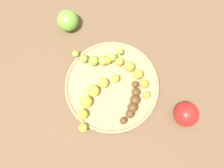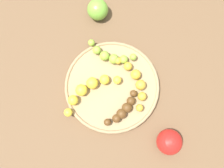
% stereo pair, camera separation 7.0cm
% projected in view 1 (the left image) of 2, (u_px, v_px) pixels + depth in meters
% --- Properties ---
extents(ground_plane, '(2.40, 2.40, 0.00)m').
position_uv_depth(ground_plane, '(112.00, 87.00, 0.74)').
color(ground_plane, brown).
extents(fruit_bowl, '(0.29, 0.29, 0.02)m').
position_uv_depth(fruit_bowl, '(112.00, 86.00, 0.72)').
color(fruit_bowl, '#A08259').
rests_on(fruit_bowl, ground_plane).
extents(banana_yellow, '(0.18, 0.11, 0.04)m').
position_uv_depth(banana_yellow, '(92.00, 98.00, 0.69)').
color(banana_yellow, yellow).
rests_on(banana_yellow, fruit_bowl).
extents(banana_overripe, '(0.11, 0.09, 0.03)m').
position_uv_depth(banana_overripe, '(133.00, 103.00, 0.69)').
color(banana_overripe, '#593819').
rests_on(banana_overripe, fruit_bowl).
extents(banana_spotted, '(0.08, 0.17, 0.03)m').
position_uv_depth(banana_spotted, '(132.00, 72.00, 0.71)').
color(banana_spotted, gold).
rests_on(banana_spotted, fruit_bowl).
extents(banana_green, '(0.14, 0.09, 0.03)m').
position_uv_depth(banana_green, '(98.00, 58.00, 0.72)').
color(banana_green, '#8CAD38').
rests_on(banana_green, fruit_bowl).
extents(apple_red, '(0.07, 0.07, 0.07)m').
position_uv_depth(apple_red, '(186.00, 114.00, 0.68)').
color(apple_red, red).
rests_on(apple_red, ground_plane).
extents(apple_green, '(0.07, 0.07, 0.07)m').
position_uv_depth(apple_green, '(68.00, 21.00, 0.76)').
color(apple_green, '#72B238').
rests_on(apple_green, ground_plane).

